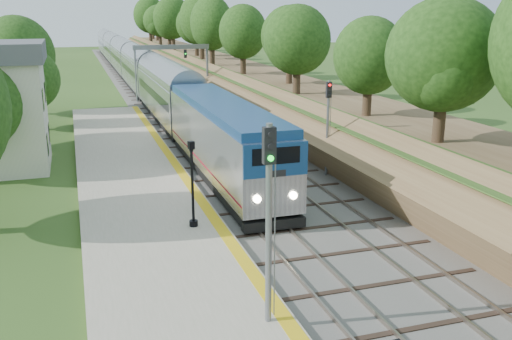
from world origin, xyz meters
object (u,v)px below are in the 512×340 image
object	(u,v)px
signal_platform	(269,204)
train	(132,66)
signal_gantry	(172,57)
lamppost_far	(193,189)
signal_farside	(328,118)

from	to	relation	value
signal_platform	train	bearing A→B (deg)	87.53
signal_gantry	lamppost_far	xyz separation A→B (m)	(-5.93, -39.69, -2.67)
lamppost_far	signal_farside	bearing A→B (deg)	34.71
signal_gantry	signal_platform	distance (m)	48.79
signal_gantry	signal_platform	size ratio (longest dim) A/B	1.32
lamppost_far	signal_farside	size ratio (longest dim) A/B	0.69
signal_gantry	train	distance (m)	19.11
train	signal_farside	world-z (taller)	signal_farside
train	signal_platform	bearing A→B (deg)	-92.47
lamppost_far	signal_farside	xyz separation A→B (m)	(9.66, 6.69, 1.49)
signal_platform	signal_farside	distance (m)	17.98
signal_gantry	signal_farside	distance (m)	33.23
signal_farside	lamppost_far	bearing A→B (deg)	-145.29
train	signal_platform	distance (m)	67.36
train	lamppost_far	world-z (taller)	train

